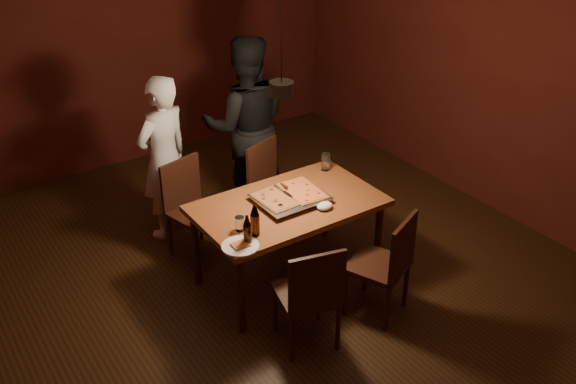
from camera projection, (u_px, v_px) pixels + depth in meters
room_shell at (282, 133)px, 4.79m from camera, size 6.00×6.00×6.00m
dining_table at (288, 211)px, 5.21m from camera, size 1.50×0.90×0.75m
chair_far_left at (190, 200)px, 5.65m from camera, size 0.51×0.51×0.49m
chair_far_right at (271, 180)px, 5.97m from camera, size 0.54×0.54×0.49m
chair_near_left at (311, 289)px, 4.54m from camera, size 0.51×0.51×0.49m
chair_near_right at (389, 257)px, 4.88m from camera, size 0.55×0.55×0.49m
pizza_tray at (290, 199)px, 5.19m from camera, size 0.58×0.49×0.05m
pizza_meat at (275, 199)px, 5.11m from camera, size 0.25×0.39×0.02m
pizza_cheese at (302, 190)px, 5.24m from camera, size 0.29×0.43×0.02m
spatula at (290, 194)px, 5.18m from camera, size 0.13×0.25×0.04m
beer_bottle_a at (247, 230)px, 4.60m from camera, size 0.06×0.06×0.24m
beer_bottle_b at (255, 219)px, 4.70m from camera, size 0.07×0.07×0.26m
water_glass_left at (240, 224)px, 4.79m from camera, size 0.07×0.07×0.11m
water_glass_right at (326, 162)px, 5.65m from camera, size 0.08×0.08×0.16m
plate_slice at (240, 246)px, 4.61m from camera, size 0.28×0.28×0.03m
napkin at (325, 206)px, 5.08m from camera, size 0.14×0.10×0.06m
diner_white at (164, 159)px, 5.82m from camera, size 0.66×0.53×1.56m
diner_dark at (246, 126)px, 6.20m from camera, size 1.06×0.97×1.78m
pendant_lamp at (281, 87)px, 4.62m from camera, size 0.18×0.18×1.10m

